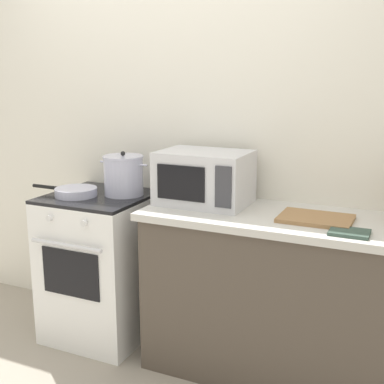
% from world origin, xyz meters
% --- Properties ---
extents(back_wall, '(4.40, 0.10, 2.50)m').
position_xyz_m(back_wall, '(0.30, 0.97, 1.25)').
color(back_wall, silver).
rests_on(back_wall, ground_plane).
extents(lower_cabinet_right, '(1.64, 0.56, 0.88)m').
position_xyz_m(lower_cabinet_right, '(0.90, 0.62, 0.44)').
color(lower_cabinet_right, '#4C4238').
rests_on(lower_cabinet_right, ground_plane).
extents(countertop_right, '(1.70, 0.60, 0.04)m').
position_xyz_m(countertop_right, '(0.90, 0.62, 0.90)').
color(countertop_right, beige).
rests_on(countertop_right, lower_cabinet_right).
extents(stove, '(0.60, 0.64, 0.92)m').
position_xyz_m(stove, '(-0.35, 0.60, 0.46)').
color(stove, white).
rests_on(stove, ground_plane).
extents(stock_pot, '(0.33, 0.24, 0.27)m').
position_xyz_m(stock_pot, '(-0.21, 0.67, 1.04)').
color(stock_pot, silver).
rests_on(stock_pot, stove).
extents(frying_pan, '(0.45, 0.25, 0.05)m').
position_xyz_m(frying_pan, '(-0.46, 0.52, 0.95)').
color(frying_pan, silver).
rests_on(frying_pan, stove).
extents(microwave, '(0.50, 0.37, 0.30)m').
position_xyz_m(microwave, '(0.32, 0.68, 1.07)').
color(microwave, silver).
rests_on(microwave, countertop_right).
extents(cutting_board, '(0.36, 0.26, 0.02)m').
position_xyz_m(cutting_board, '(0.97, 0.60, 0.93)').
color(cutting_board, '#997047').
rests_on(cutting_board, countertop_right).
extents(oven_mitt, '(0.18, 0.14, 0.02)m').
position_xyz_m(oven_mitt, '(1.16, 0.44, 0.93)').
color(oven_mitt, '#384C42').
rests_on(oven_mitt, countertop_right).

